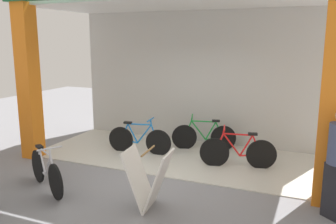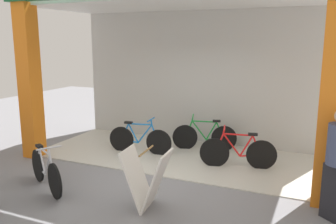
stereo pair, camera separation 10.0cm
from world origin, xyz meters
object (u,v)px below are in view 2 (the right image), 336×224
bicycle_parked_0 (46,171)px  bicycle_inside_2 (140,139)px  sandwich_board_sign (147,179)px  bicycle_inside_0 (205,136)px  bicycle_inside_1 (238,152)px

bicycle_parked_0 → bicycle_inside_2: bearing=77.4°
bicycle_inside_2 → sandwich_board_sign: size_ratio=1.60×
bicycle_inside_0 → bicycle_inside_1: bearing=-41.8°
bicycle_inside_1 → bicycle_inside_2: bicycle_inside_1 is taller
bicycle_inside_1 → bicycle_parked_0: size_ratio=1.12×
bicycle_inside_0 → bicycle_inside_2: size_ratio=0.96×
bicycle_inside_0 → sandwich_board_sign: 3.26m
bicycle_parked_0 → sandwich_board_sign: size_ratio=1.42×
sandwich_board_sign → bicycle_parked_0: bearing=-177.6°
bicycle_inside_0 → sandwich_board_sign: size_ratio=1.54×
bicycle_inside_2 → bicycle_parked_0: (-0.55, -2.46, 0.00)m
bicycle_inside_1 → bicycle_inside_2: bearing=179.0°
bicycle_inside_2 → sandwich_board_sign: sandwich_board_sign is taller
bicycle_inside_0 → bicycle_inside_1: bicycle_inside_1 is taller
bicycle_inside_0 → bicycle_parked_0: 3.81m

